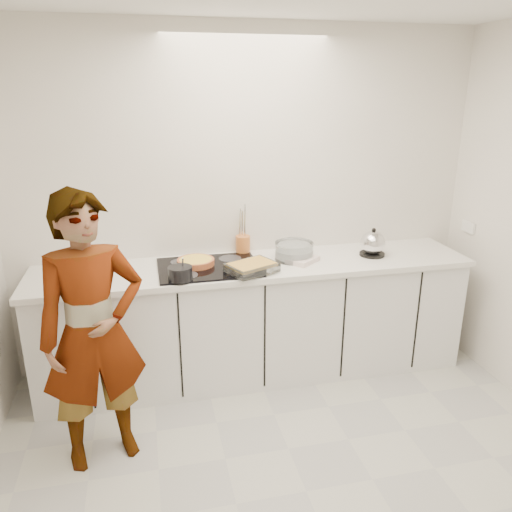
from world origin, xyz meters
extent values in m
cube|color=beige|center=(0.00, 0.00, 0.00)|extent=(3.60, 3.20, 0.00)
cube|color=white|center=(0.00, 1.60, 1.30)|extent=(3.60, 0.00, 2.60)
cube|color=white|center=(1.79, 1.33, 1.07)|extent=(0.02, 0.15, 0.09)
cube|color=white|center=(0.00, 1.28, 0.43)|extent=(3.20, 0.58, 0.87)
cube|color=white|center=(0.00, 1.28, 0.89)|extent=(3.24, 0.64, 0.04)
cube|color=black|center=(-0.35, 1.26, 0.92)|extent=(0.72, 0.54, 0.01)
cylinder|color=#B15630|center=(-0.44, 1.32, 0.95)|extent=(0.32, 0.32, 0.04)
cylinder|color=yellow|center=(-0.44, 1.32, 0.96)|extent=(0.28, 0.28, 0.01)
cylinder|color=black|center=(-0.57, 1.04, 0.97)|extent=(0.19, 0.19, 0.09)
cylinder|color=silver|center=(-0.55, 1.06, 1.01)|extent=(0.01, 0.06, 0.14)
cube|color=silver|center=(-0.07, 1.09, 0.95)|extent=(0.40, 0.35, 0.06)
cube|color=#E5AB50|center=(-0.07, 1.09, 0.98)|extent=(0.35, 0.31, 0.02)
cylinder|color=silver|center=(0.30, 1.31, 0.98)|extent=(0.36, 0.36, 0.13)
cylinder|color=white|center=(0.30, 1.31, 0.96)|extent=(0.30, 0.30, 0.06)
cube|color=white|center=(0.35, 1.24, 0.93)|extent=(0.28, 0.27, 0.04)
cylinder|color=black|center=(0.92, 1.27, 0.92)|extent=(0.23, 0.23, 0.02)
sphere|color=silver|center=(0.92, 1.27, 1.01)|extent=(0.22, 0.22, 0.19)
sphere|color=black|center=(0.92, 1.27, 1.11)|extent=(0.04, 0.04, 0.03)
cylinder|color=orange|center=(-0.04, 1.54, 0.98)|extent=(0.13, 0.13, 0.14)
imported|color=white|center=(-1.11, 0.57, 0.83)|extent=(0.69, 0.55, 1.65)
camera|label=1|loc=(-0.77, -2.10, 2.14)|focal=35.00mm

